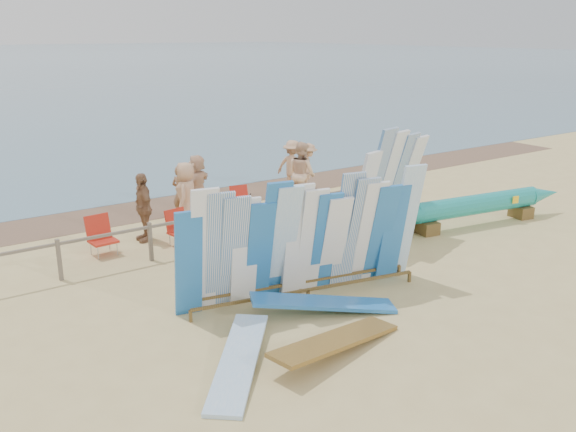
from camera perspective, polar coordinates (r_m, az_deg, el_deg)
ground at (r=11.69m, az=-6.94°, el=-8.52°), size 160.00×160.00×0.00m
wet_sand_strip at (r=18.00m, az=-17.73°, el=-0.01°), size 40.00×2.60×0.01m
fence at (r=14.01m, az=-12.79°, el=-1.67°), size 12.08×0.08×0.90m
main_surfboard_rack at (r=11.65m, az=1.55°, el=-2.53°), size 5.02×1.55×2.50m
side_surfboard_rack at (r=14.94m, az=9.15°, el=2.42°), size 2.60×1.33×2.90m
outrigger_canoe at (r=16.97m, az=17.28°, el=0.94°), size 6.00×1.41×0.85m
vendor_table at (r=13.81m, az=3.35°, el=-2.64°), size 0.86×0.61×1.14m
flat_board_b at (r=9.77m, az=-4.60°, el=-13.90°), size 2.17×2.43×0.24m
flat_board_d at (r=11.42m, az=3.33°, el=-9.05°), size 2.67×1.64×0.42m
flat_board_c at (r=10.17m, az=4.50°, el=-12.55°), size 2.74×1.08×0.41m
beach_chair_left at (r=14.79m, az=-16.94°, el=-2.48°), size 0.63×0.65×0.92m
beach_chair_right at (r=15.01m, az=-9.99°, el=-1.76°), size 0.64×0.65×0.87m
stroller at (r=15.89m, az=-4.26°, el=0.26°), size 0.74×0.93×1.13m
beachgoer_extra_0 at (r=19.75m, az=1.91°, el=4.58°), size 0.94×1.05×1.55m
beachgoer_8 at (r=18.12m, az=1.31°, el=4.01°), size 0.47×0.93×1.89m
beachgoer_4 at (r=15.34m, az=-13.40°, el=0.80°), size 0.51×1.04×1.72m
beachgoer_7 at (r=16.87m, az=-9.97°, el=2.14°), size 0.54×0.64×1.53m
beachgoer_6 at (r=16.13m, az=-9.49°, el=1.91°), size 0.85×0.94×1.76m
beachgoer_5 at (r=17.61m, az=-8.49°, el=3.05°), size 1.56×1.26×1.65m
beachgoer_9 at (r=19.61m, az=0.41°, el=4.68°), size 0.91×1.16×1.67m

